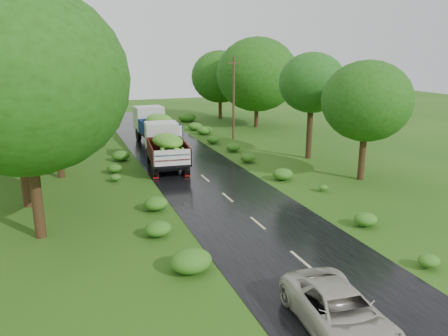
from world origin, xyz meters
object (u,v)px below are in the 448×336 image
car (340,312)px  utility_pole (234,97)px  truck_near (165,144)px  truck_far (155,124)px

car → utility_pole: utility_pole is taller
car → truck_near: bearing=96.3°
truck_far → car: bearing=-93.8°
truck_far → utility_pole: size_ratio=0.98×
car → truck_far: bearing=94.1°
truck_near → utility_pole: utility_pole is taller
truck_far → utility_pole: utility_pole is taller
utility_pole → truck_far: bearing=169.3°
truck_near → car: (0.39, -20.14, -0.94)m
truck_far → utility_pole: 7.47m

